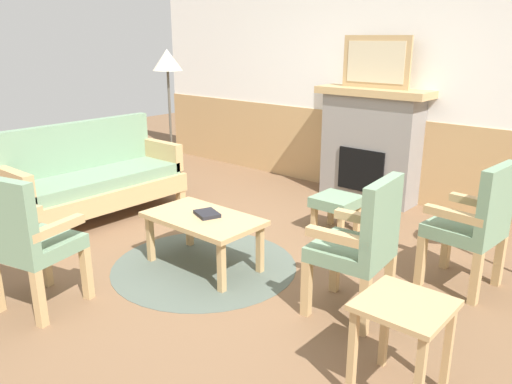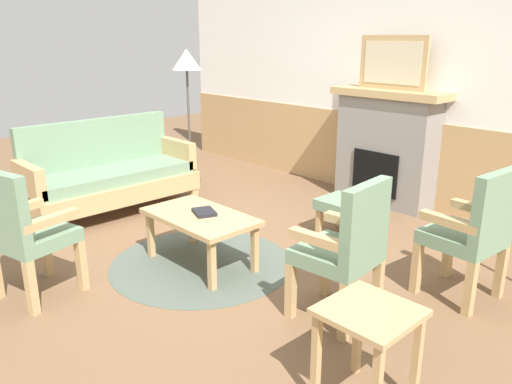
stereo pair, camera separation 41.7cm
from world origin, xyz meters
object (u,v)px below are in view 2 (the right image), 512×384
framed_picture (393,63)px  side_table (368,330)px  book_on_table (204,212)px  coffee_table (200,221)px  armchair_front_left (24,229)px  armchair_by_window_left (346,245)px  floor_lamp_by_couch (187,68)px  footstool (342,207)px  armchair_near_fireplace (473,229)px  couch (110,176)px  fireplace (386,147)px

framed_picture → side_table: bearing=-58.5°
book_on_table → framed_picture: bearing=87.4°
coffee_table → side_table: (1.92, -0.42, 0.05)m
armchair_front_left → armchair_by_window_left: bearing=39.0°
armchair_by_window_left → side_table: bearing=-45.1°
armchair_by_window_left → floor_lamp_by_couch: (-3.43, 1.27, 0.91)m
armchair_by_window_left → side_table: size_ratio=1.78×
side_table → footstool: bearing=130.2°
framed_picture → coffee_table: bearing=-92.8°
coffee_table → floor_lamp_by_couch: floor_lamp_by_couch is taller
armchair_near_fireplace → side_table: size_ratio=1.78×
armchair_near_fireplace → side_table: bearing=-84.6°
coffee_table → book_on_table: (0.01, 0.03, 0.07)m
book_on_table → armchair_front_left: bearing=-107.5°
couch → coffee_table: bearing=-3.6°
fireplace → armchair_near_fireplace: 2.22m
footstool → side_table: 2.35m
framed_picture → armchair_front_left: size_ratio=0.82×
couch → armchair_by_window_left: (3.08, 0.05, 0.14)m
couch → book_on_table: 1.75m
couch → book_on_table: (1.74, -0.08, 0.06)m
book_on_table → armchair_by_window_left: bearing=5.4°
book_on_table → armchair_near_fireplace: 2.04m
armchair_front_left → side_table: 2.46m
book_on_table → armchair_front_left: 1.34m
couch → floor_lamp_by_couch: floor_lamp_by_couch is taller
framed_picture → armchair_near_fireplace: bearing=-41.5°
coffee_table → side_table: size_ratio=1.75×
couch → armchair_near_fireplace: size_ratio=1.84×
armchair_by_window_left → armchair_front_left: bearing=-141.0°
armchair_by_window_left → side_table: (0.58, -0.58, -0.10)m
side_table → armchair_front_left: bearing=-160.3°
fireplace → couch: size_ratio=0.72×
armchair_near_fireplace → floor_lamp_by_couch: size_ratio=0.58×
armchair_front_left → side_table: (2.31, 0.83, -0.10)m
floor_lamp_by_couch → armchair_front_left: bearing=-57.7°
framed_picture → floor_lamp_by_couch: bearing=-154.0°
footstool → floor_lamp_by_couch: size_ratio=0.24×
footstool → armchair_near_fireplace: size_ratio=0.41×
armchair_front_left → armchair_near_fireplace: bearing=46.4°
fireplace → framed_picture: (0.00, 0.00, 0.91)m
couch → floor_lamp_by_couch: 1.73m
coffee_table → book_on_table: 0.08m
armchair_front_left → side_table: bearing=19.7°
framed_picture → couch: (-1.86, -2.40, -1.16)m
footstool → armchair_front_left: armchair_front_left is taller
book_on_table → side_table: (1.91, -0.45, -0.02)m
fireplace → couch: 3.05m
couch → coffee_table: couch is taller
armchair_by_window_left → armchair_front_left: 2.23m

